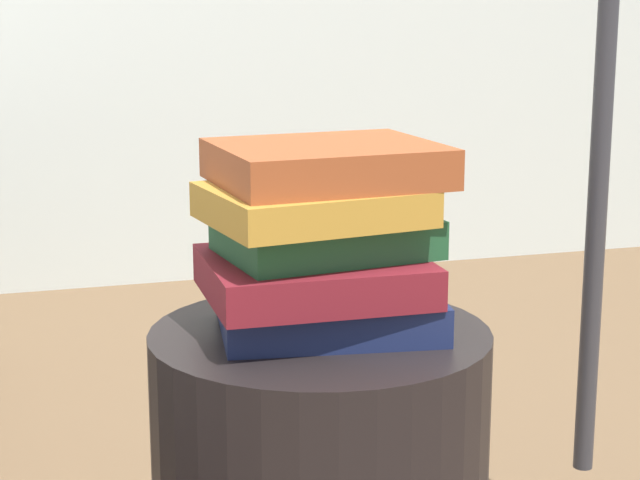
% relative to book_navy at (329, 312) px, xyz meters
% --- Properties ---
extents(book_navy, '(0.27, 0.21, 0.04)m').
position_rel_book_navy_xyz_m(book_navy, '(0.00, 0.00, 0.00)').
color(book_navy, '#19234C').
rests_on(book_navy, side_table).
extents(book_maroon, '(0.25, 0.21, 0.05)m').
position_rel_book_navy_xyz_m(book_maroon, '(-0.02, 0.00, 0.04)').
color(book_maroon, maroon).
rests_on(book_maroon, book_navy).
extents(book_forest, '(0.25, 0.19, 0.04)m').
position_rel_book_navy_xyz_m(book_forest, '(-0.00, 0.01, 0.09)').
color(book_forest, '#1E512D').
rests_on(book_forest, book_maroon).
extents(book_ochre, '(0.25, 0.21, 0.04)m').
position_rel_book_navy_xyz_m(book_ochre, '(-0.02, -0.01, 0.13)').
color(book_ochre, '#B7842D').
rests_on(book_ochre, book_forest).
extents(book_rust, '(0.26, 0.22, 0.04)m').
position_rel_book_navy_xyz_m(book_rust, '(-0.00, 0.01, 0.17)').
color(book_rust, '#994723').
rests_on(book_rust, book_ochre).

